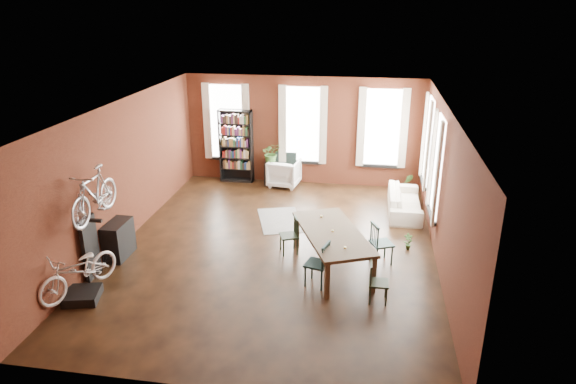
% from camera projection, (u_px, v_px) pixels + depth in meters
% --- Properties ---
extents(room, '(9.00, 9.04, 3.22)m').
position_uv_depth(room, '(291.00, 150.00, 11.32)').
color(room, black).
rests_on(room, ground).
extents(dining_table, '(1.94, 2.63, 0.82)m').
position_uv_depth(dining_table, '(332.00, 250.00, 10.61)').
color(dining_table, brown).
rests_on(dining_table, ground).
extents(dining_chair_a, '(0.52, 0.52, 0.91)m').
position_uv_depth(dining_chair_a, '(317.00, 264.00, 9.95)').
color(dining_chair_a, '#173333').
rests_on(dining_chair_a, ground).
extents(dining_chair_b, '(0.49, 0.49, 0.82)m').
position_uv_depth(dining_chair_b, '(289.00, 236.00, 11.23)').
color(dining_chair_b, black).
rests_on(dining_chair_b, ground).
extents(dining_chair_c, '(0.37, 0.37, 0.78)m').
position_uv_depth(dining_chair_c, '(379.00, 283.00, 9.42)').
color(dining_chair_c, '#1F2E1B').
rests_on(dining_chair_c, ground).
extents(dining_chair_d, '(0.55, 0.55, 0.91)m').
position_uv_depth(dining_chair_d, '(382.00, 243.00, 10.78)').
color(dining_chair_d, '#1C3E3D').
rests_on(dining_chair_d, ground).
extents(bookshelf, '(1.00, 0.32, 2.20)m').
position_uv_depth(bookshelf, '(236.00, 146.00, 15.42)').
color(bookshelf, black).
rests_on(bookshelf, ground).
extents(white_armchair, '(0.96, 0.91, 0.89)m').
position_uv_depth(white_armchair, '(284.00, 172.00, 15.24)').
color(white_armchair, silver).
rests_on(white_armchair, ground).
extents(cream_sofa, '(0.61, 2.08, 0.81)m').
position_uv_depth(cream_sofa, '(405.00, 198.00, 13.35)').
color(cream_sofa, beige).
rests_on(cream_sofa, ground).
extents(striped_rug, '(1.46, 1.85, 0.01)m').
position_uv_depth(striped_rug, '(280.00, 220.00, 12.99)').
color(striped_rug, black).
rests_on(striped_rug, ground).
extents(bike_trainer, '(0.75, 0.75, 0.18)m').
position_uv_depth(bike_trainer, '(82.00, 295.00, 9.56)').
color(bike_trainer, black).
rests_on(bike_trainer, ground).
extents(bike_wall_rack, '(0.16, 0.60, 1.30)m').
position_uv_depth(bike_wall_rack, '(90.00, 248.00, 10.17)').
color(bike_wall_rack, black).
rests_on(bike_wall_rack, ground).
extents(console_table, '(0.40, 0.80, 0.80)m').
position_uv_depth(console_table, '(119.00, 240.00, 11.07)').
color(console_table, black).
rests_on(console_table, ground).
extents(plant_stand, '(0.38, 0.38, 0.69)m').
position_uv_depth(plant_stand, '(270.00, 174.00, 15.36)').
color(plant_stand, black).
rests_on(plant_stand, ground).
extents(plant_by_sofa, '(0.36, 0.61, 0.26)m').
position_uv_depth(plant_by_sofa, '(407.00, 189.00, 14.75)').
color(plant_by_sofa, '#2E5823').
rests_on(plant_by_sofa, ground).
extents(plant_small, '(0.30, 0.42, 0.14)m').
position_uv_depth(plant_small, '(408.00, 246.00, 11.49)').
color(plant_small, '#345F26').
rests_on(plant_small, ground).
extents(bicycle_floor, '(0.87, 1.04, 1.68)m').
position_uv_depth(bicycle_floor, '(76.00, 251.00, 9.23)').
color(bicycle_floor, silver).
rests_on(bicycle_floor, bike_trainer).
extents(bicycle_hung, '(0.47, 1.00, 1.66)m').
position_uv_depth(bicycle_hung, '(92.00, 178.00, 9.60)').
color(bicycle_hung, '#A5A8AD').
rests_on(bicycle_hung, bike_wall_rack).
extents(plant_on_stand, '(0.76, 0.79, 0.48)m').
position_uv_depth(plant_on_stand, '(271.00, 155.00, 15.12)').
color(plant_on_stand, '#376227').
rests_on(plant_on_stand, plant_stand).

